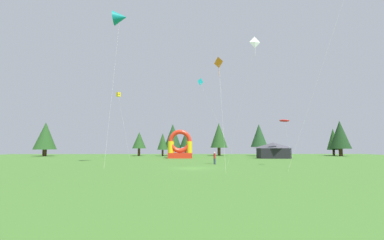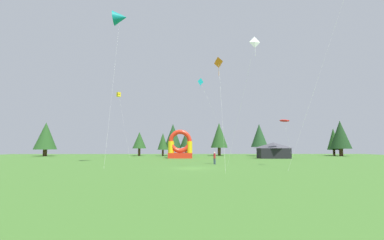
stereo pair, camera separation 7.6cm
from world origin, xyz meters
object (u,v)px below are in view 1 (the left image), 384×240
Objects in this scene: kite_yellow_box at (118,95)px; kite_orange_diamond at (219,64)px; kite_red_parafoil at (284,121)px; kite_cyan_diamond at (200,83)px; kite_white_diamond at (255,43)px; kite_teal_delta at (120,18)px; inflatable_yellow_castle at (180,148)px; person_midfield at (215,157)px; festival_tent at (273,150)px.

kite_yellow_box is 36.75m from kite_orange_diamond.
kite_cyan_diamond is at bearing 161.03° from kite_red_parafoil.
kite_white_diamond reaches higher than kite_red_parafoil.
inflatable_yellow_castle is (9.31, 20.02, -21.23)m from kite_teal_delta.
kite_white_diamond is 9.46× the size of person_midfield.
kite_teal_delta is at bearing -148.00° from festival_tent.
kite_red_parafoil is at bearing -73.15° from festival_tent.
kite_red_parafoil is at bearing 25.23° from kite_teal_delta.
kite_teal_delta is at bearing -123.74° from kite_cyan_diamond.
kite_cyan_diamond is at bearing 173.12° from festival_tent.
kite_cyan_diamond is at bearing 91.99° from kite_orange_diamond.
person_midfield is at bearing 132.80° from kite_white_diamond.
person_midfield is at bearing -87.00° from kite_cyan_diamond.
kite_white_diamond reaches higher than kite_orange_diamond.
kite_cyan_diamond is 2.87× the size of inflatable_yellow_castle.
kite_yellow_box is at bearing 175.55° from festival_tent.
festival_tent is at bearing 68.40° from kite_white_diamond.
kite_yellow_box is 8.26× the size of person_midfield.
person_midfield is 0.28× the size of festival_tent.
kite_white_diamond is 0.96× the size of kite_cyan_diamond.
person_midfield is at bearing -74.50° from inflatable_yellow_castle.
kite_red_parafoil is at bearing 62.09° from kite_white_diamond.
kite_orange_diamond is 0.75× the size of kite_cyan_diamond.
kite_orange_diamond is at bearing -78.90° from inflatable_yellow_castle.
kite_white_diamond is 6.91m from kite_orange_diamond.
kite_red_parafoil reaches higher than festival_tent.
festival_tent is (15.19, 19.70, 0.65)m from person_midfield.
kite_yellow_box is (-5.35, 21.69, -8.62)m from kite_teal_delta.
kite_teal_delta reaches higher than inflatable_yellow_castle.
festival_tent is (10.01, 25.29, -15.16)m from kite_white_diamond.
kite_yellow_box is at bearing 132.38° from kite_white_diamond.
kite_yellow_box is 38.05m from festival_tent.
kite_teal_delta is 22.23m from kite_white_diamond.
kite_white_diamond is 1.27× the size of kite_orange_diamond.
kite_red_parafoil is 1.33× the size of inflatable_yellow_castle.
festival_tent is (15.29, 27.80, -11.48)m from kite_orange_diamond.
kite_cyan_diamond reaches higher than inflatable_yellow_castle.
kite_cyan_diamond reaches higher than kite_white_diamond.
kite_white_diamond is at bearing -111.60° from festival_tent.
kite_red_parafoil is at bearing 55.16° from kite_orange_diamond.
inflatable_yellow_castle is (-22.19, 5.17, -5.87)m from kite_red_parafoil.
kite_teal_delta is at bearing -151.10° from person_midfield.
kite_teal_delta is 1.35× the size of kite_cyan_diamond.
kite_teal_delta is 2.92× the size of kite_red_parafoil.
kite_orange_diamond is 30.11m from kite_cyan_diamond.
inflatable_yellow_castle is (14.66, -1.67, -12.61)m from kite_yellow_box.
kite_cyan_diamond is (13.95, 20.88, -5.80)m from kite_teal_delta.
kite_orange_diamond is 29.37m from kite_red_parafoil.
kite_red_parafoil is (17.56, -6.04, -9.56)m from kite_cyan_diamond.
person_midfield is at bearing 89.28° from kite_orange_diamond.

